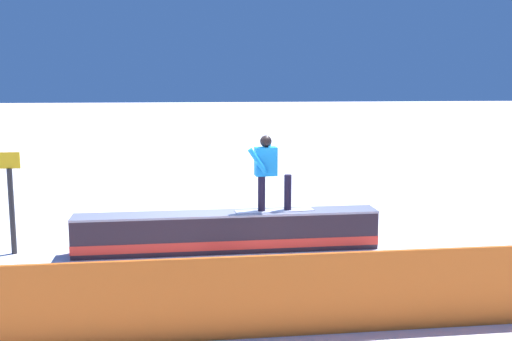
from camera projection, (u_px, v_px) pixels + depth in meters
name	position (u px, v px, depth m)	size (l,w,h in m)	color
ground_plane	(228.00, 251.00, 11.64)	(120.00, 120.00, 0.00)	white
grind_box	(227.00, 233.00, 11.58)	(5.73, 0.82, 0.74)	black
snowboarder	(268.00, 170.00, 11.49)	(1.51, 0.49, 1.44)	silver
safety_fence	(242.00, 298.00, 7.72)	(10.81, 0.06, 1.07)	orange
trail_marker	(11.00, 200.00, 11.30)	(0.40, 0.10, 1.90)	#262628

